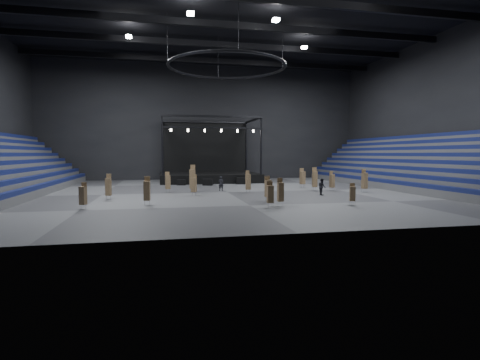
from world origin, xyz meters
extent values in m
plane|color=#4A4B4D|center=(0.00, 0.00, 0.00)|extent=(50.00, 50.00, 0.00)
cube|color=black|center=(0.00, 0.00, 18.00)|extent=(50.00, 42.00, 0.20)
cube|color=black|center=(0.00, 21.00, 9.00)|extent=(50.00, 0.20, 18.00)
cube|color=black|center=(0.00, -21.00, 9.00)|extent=(50.00, 0.20, 18.00)
cube|color=black|center=(25.00, 0.00, 9.00)|extent=(0.20, 42.00, 18.00)
cube|color=#4A4B4D|center=(-21.40, 0.00, 0.38)|extent=(7.20, 40.00, 0.75)
cube|color=#0D123B|center=(-18.12, 0.00, 0.95)|extent=(0.59, 40.00, 0.40)
cube|color=#0D123B|center=(-19.02, 0.00, 1.70)|extent=(0.59, 40.00, 0.40)
cube|color=#0D123B|center=(-19.91, 0.00, 2.45)|extent=(0.59, 40.00, 0.40)
cube|color=#0D123B|center=(-20.82, 0.00, 3.20)|extent=(0.59, 40.00, 0.40)
cube|color=#4A4B4D|center=(21.40, 0.00, 0.38)|extent=(7.20, 40.00, 0.75)
cube|color=#0D123B|center=(18.12, 0.00, 0.95)|extent=(0.59, 40.00, 0.40)
cube|color=#4A4B4D|center=(21.85, 0.00, 0.75)|extent=(6.30, 40.00, 1.50)
cube|color=#0D123B|center=(19.02, 0.00, 1.70)|extent=(0.59, 40.00, 0.40)
cube|color=#4A4B4D|center=(22.30, 0.00, 1.12)|extent=(5.40, 40.00, 2.25)
cube|color=#0D123B|center=(19.91, 0.00, 2.45)|extent=(0.59, 40.00, 0.40)
cube|color=#4A4B4D|center=(22.75, 0.00, 1.50)|extent=(4.50, 40.00, 3.00)
cube|color=#0D123B|center=(20.82, 0.00, 3.20)|extent=(0.59, 40.00, 0.40)
cube|color=#4A4B4D|center=(23.20, 0.00, 1.88)|extent=(3.60, 40.00, 3.75)
cube|color=#0D123B|center=(21.71, 0.00, 3.95)|extent=(0.59, 40.00, 0.40)
cube|color=#4A4B4D|center=(23.65, 0.00, 2.25)|extent=(2.70, 40.00, 4.50)
cube|color=#0D123B|center=(22.61, 0.00, 4.70)|extent=(0.59, 40.00, 0.40)
cube|color=#4A4B4D|center=(24.10, 0.00, 2.62)|extent=(1.80, 40.00, 5.25)
cube|color=#0D123B|center=(23.52, 0.00, 5.45)|extent=(0.59, 40.00, 0.40)
cube|color=#4A4B4D|center=(24.55, 0.00, 3.00)|extent=(0.90, 40.00, 6.00)
cube|color=#0D123B|center=(24.41, 0.00, 6.20)|extent=(0.59, 40.00, 0.40)
cube|color=black|center=(0.00, 15.50, 0.60)|extent=(14.00, 10.00, 1.20)
cube|color=black|center=(0.00, 20.30, 5.20)|extent=(13.30, 0.30, 8.00)
cylinder|color=black|center=(-6.60, 10.90, 5.10)|extent=(0.24, 0.24, 7.80)
cylinder|color=black|center=(-6.60, 20.10, 5.10)|extent=(0.24, 0.24, 7.80)
cylinder|color=black|center=(6.60, 10.90, 5.10)|extent=(0.24, 0.24, 7.80)
cylinder|color=black|center=(6.60, 20.10, 5.10)|extent=(0.24, 0.24, 7.80)
cube|color=black|center=(0.00, 10.90, 9.00)|extent=(13.40, 0.25, 0.25)
cube|color=black|center=(0.00, 20.10, 9.00)|extent=(13.40, 0.25, 0.25)
cube|color=black|center=(0.00, 10.90, 7.50)|extent=(13.40, 0.20, 0.20)
cylinder|color=white|center=(-5.50, 10.90, 7.10)|extent=(0.24, 0.24, 0.35)
cylinder|color=white|center=(-3.30, 10.90, 7.10)|extent=(0.24, 0.24, 0.35)
cylinder|color=white|center=(-1.10, 10.90, 7.10)|extent=(0.24, 0.24, 0.35)
cylinder|color=white|center=(1.10, 10.90, 7.10)|extent=(0.24, 0.24, 0.35)
cylinder|color=white|center=(3.30, 10.90, 7.10)|extent=(0.24, 0.24, 0.35)
cylinder|color=white|center=(5.50, 10.90, 7.10)|extent=(0.24, 0.24, 0.35)
torus|color=black|center=(0.00, 0.00, 13.00)|extent=(12.30, 12.30, 0.30)
cylinder|color=black|center=(6.00, 0.00, 15.50)|extent=(0.04, 0.04, 5.00)
cylinder|color=black|center=(0.00, 6.00, 15.50)|extent=(0.04, 0.04, 5.00)
cylinder|color=black|center=(-6.00, 0.00, 15.50)|extent=(0.04, 0.04, 5.00)
cylinder|color=black|center=(0.00, -6.00, 15.50)|extent=(0.04, 0.04, 5.00)
cube|color=black|center=(0.00, 0.00, 17.20)|extent=(49.00, 0.35, 0.70)
cube|color=black|center=(0.00, 7.00, 17.20)|extent=(49.00, 0.35, 0.70)
cube|color=black|center=(0.00, 15.00, 17.20)|extent=(49.00, 0.35, 0.70)
cube|color=white|center=(-10.00, 4.00, 16.60)|extent=(0.60, 0.60, 0.25)
cube|color=white|center=(10.00, 4.00, 16.60)|extent=(0.60, 0.60, 0.25)
cube|color=white|center=(-4.00, -4.00, 16.60)|extent=(0.60, 0.60, 0.25)
cube|color=white|center=(4.00, -4.00, 16.60)|extent=(0.60, 0.60, 0.25)
cube|color=black|center=(-4.28, 9.71, 0.37)|extent=(1.21, 0.85, 0.73)
cube|color=black|center=(-1.02, 8.74, 0.42)|extent=(1.37, 0.95, 0.83)
cube|color=black|center=(3.61, 9.73, 0.44)|extent=(1.36, 0.75, 0.88)
cylinder|color=silver|center=(-3.90, -2.94, 0.18)|extent=(0.03, 0.03, 0.37)
cylinder|color=silver|center=(-3.90, -2.59, 0.18)|extent=(0.03, 0.03, 0.37)
cylinder|color=silver|center=(-3.55, -2.94, 0.18)|extent=(0.03, 0.03, 0.37)
cylinder|color=silver|center=(-3.55, -2.59, 0.18)|extent=(0.03, 0.03, 0.37)
cube|color=#917450|center=(-3.72, -2.77, 1.05)|extent=(0.58, 0.58, 1.37)
cube|color=#917450|center=(-3.65, -2.60, 1.69)|extent=(0.41, 0.22, 0.75)
cylinder|color=silver|center=(7.71, -12.16, 0.17)|extent=(0.03, 0.03, 0.34)
cylinder|color=silver|center=(7.71, -11.84, 0.17)|extent=(0.03, 0.03, 0.34)
cylinder|color=silver|center=(8.03, -12.16, 0.17)|extent=(0.03, 0.03, 0.34)
cylinder|color=silver|center=(8.03, -11.84, 0.17)|extent=(0.03, 0.03, 0.34)
cube|color=#917450|center=(7.87, -12.00, 0.91)|extent=(0.52, 0.52, 1.14)
cube|color=#917450|center=(7.93, -11.84, 1.43)|extent=(0.39, 0.18, 0.63)
cylinder|color=silver|center=(-12.51, -10.13, 0.17)|extent=(0.03, 0.03, 0.35)
cylinder|color=silver|center=(-12.51, -9.80, 0.17)|extent=(0.03, 0.03, 0.35)
cylinder|color=silver|center=(-12.18, -10.13, 0.17)|extent=(0.03, 0.03, 0.35)
cylinder|color=silver|center=(-12.18, -9.80, 0.17)|extent=(0.03, 0.03, 0.35)
cube|color=#917450|center=(-12.34, -9.97, 1.00)|extent=(0.54, 0.54, 1.31)
cube|color=#917450|center=(-12.28, -9.81, 1.61)|extent=(0.39, 0.20, 0.72)
cylinder|color=silver|center=(1.80, -1.44, 0.18)|extent=(0.03, 0.03, 0.35)
cylinder|color=silver|center=(1.80, -1.11, 0.18)|extent=(0.03, 0.03, 0.35)
cylinder|color=silver|center=(2.13, -1.44, 0.18)|extent=(0.03, 0.03, 0.35)
cylinder|color=silver|center=(2.13, -1.11, 0.18)|extent=(0.03, 0.03, 0.35)
cube|color=#917450|center=(1.97, -1.27, 1.14)|extent=(0.49, 0.49, 1.59)
cube|color=#917450|center=(1.94, -1.10, 1.89)|extent=(0.41, 0.12, 0.87)
cylinder|color=silver|center=(-3.84, -0.08, 0.22)|extent=(0.03, 0.03, 0.44)
cylinder|color=silver|center=(-3.84, 0.33, 0.22)|extent=(0.03, 0.03, 0.44)
cylinder|color=silver|center=(-3.42, -0.08, 0.22)|extent=(0.03, 0.03, 0.44)
cylinder|color=silver|center=(-3.42, 0.33, 0.22)|extent=(0.03, 0.03, 0.44)
cube|color=#917450|center=(-3.63, 0.13, 1.43)|extent=(0.66, 0.66, 1.98)
cube|color=#917450|center=(-3.56, 0.34, 2.37)|extent=(0.50, 0.21, 1.09)
cylinder|color=silver|center=(1.89, -8.52, 0.20)|extent=(0.03, 0.03, 0.39)
cylinder|color=silver|center=(1.89, -8.15, 0.20)|extent=(0.03, 0.03, 0.39)
cylinder|color=silver|center=(2.26, -8.52, 0.20)|extent=(0.03, 0.03, 0.39)
cylinder|color=silver|center=(2.26, -8.15, 0.20)|extent=(0.03, 0.03, 0.39)
cube|color=#917450|center=(2.07, -8.33, 1.10)|extent=(0.53, 0.53, 1.43)
cube|color=#917450|center=(2.04, -8.14, 1.77)|extent=(0.45, 0.12, 0.79)
cylinder|color=silver|center=(-8.06, -8.93, 0.19)|extent=(0.03, 0.03, 0.38)
cylinder|color=silver|center=(-8.06, -8.56, 0.19)|extent=(0.03, 0.03, 0.38)
cylinder|color=silver|center=(-7.70, -8.93, 0.19)|extent=(0.03, 0.03, 0.38)
cylinder|color=silver|center=(-7.70, -8.56, 0.19)|extent=(0.03, 0.03, 0.38)
cube|color=#917450|center=(-7.88, -8.75, 1.14)|extent=(0.52, 0.52, 1.52)
cube|color=#917450|center=(-7.85, -8.55, 1.85)|extent=(0.45, 0.12, 0.84)
cylinder|color=silver|center=(11.23, -1.21, 0.18)|extent=(0.03, 0.03, 0.36)
cylinder|color=silver|center=(11.23, -0.86, 0.18)|extent=(0.03, 0.03, 0.36)
cylinder|color=silver|center=(11.57, -1.21, 0.18)|extent=(0.03, 0.03, 0.36)
cylinder|color=silver|center=(11.57, -0.86, 0.18)|extent=(0.03, 0.03, 0.36)
cube|color=#917450|center=(11.40, -1.04, 1.09)|extent=(0.52, 0.52, 1.45)
cube|color=#917450|center=(11.36, -0.86, 1.76)|extent=(0.42, 0.15, 0.80)
cylinder|color=silver|center=(2.06, -11.39, 0.18)|extent=(0.03, 0.03, 0.36)
cylinder|color=silver|center=(2.06, -11.05, 0.18)|extent=(0.03, 0.03, 0.36)
cylinder|color=silver|center=(2.40, -11.39, 0.18)|extent=(0.03, 0.03, 0.36)
cylinder|color=silver|center=(2.40, -11.05, 0.18)|extent=(0.03, 0.03, 0.36)
cube|color=#917450|center=(2.23, -11.22, 1.09)|extent=(0.43, 0.43, 1.46)
cube|color=#917450|center=(2.23, -11.04, 1.77)|extent=(0.41, 0.05, 0.80)
cylinder|color=silver|center=(9.42, 2.92, 0.22)|extent=(0.03, 0.03, 0.43)
cylinder|color=silver|center=(9.42, 3.34, 0.22)|extent=(0.03, 0.03, 0.43)
cylinder|color=silver|center=(9.83, 2.92, 0.22)|extent=(0.03, 0.03, 0.43)
cylinder|color=silver|center=(9.83, 3.34, 0.22)|extent=(0.03, 0.03, 0.43)
cube|color=#917450|center=(9.62, 3.13, 1.19)|extent=(0.60, 0.60, 1.52)
cube|color=#917450|center=(9.59, 3.34, 1.90)|extent=(0.50, 0.15, 0.83)
cylinder|color=silver|center=(-6.32, 0.47, 0.19)|extent=(0.03, 0.03, 0.39)
cylinder|color=silver|center=(-6.32, 0.84, 0.19)|extent=(0.03, 0.03, 0.39)
cylinder|color=silver|center=(-5.95, 0.47, 0.19)|extent=(0.03, 0.03, 0.39)
cylinder|color=silver|center=(-5.95, 0.84, 0.19)|extent=(0.03, 0.03, 0.39)
cube|color=#917450|center=(-6.13, 0.66, 1.11)|extent=(0.56, 0.56, 1.44)
cube|color=#917450|center=(-6.17, 0.85, 1.78)|extent=(0.45, 0.15, 0.79)
cylinder|color=silver|center=(1.00, -12.18, 0.19)|extent=(0.03, 0.03, 0.37)
cylinder|color=silver|center=(1.00, -11.82, 0.19)|extent=(0.03, 0.03, 0.37)
cylinder|color=silver|center=(1.36, -12.18, 0.19)|extent=(0.03, 0.03, 0.37)
cylinder|color=silver|center=(1.36, -11.82, 0.19)|extent=(0.03, 0.03, 0.37)
cube|color=#917450|center=(1.18, -12.00, 1.02)|extent=(0.47, 0.47, 1.29)
cube|color=#917450|center=(1.19, -11.81, 1.62)|extent=(0.43, 0.08, 0.71)
cylinder|color=silver|center=(9.42, -0.69, 0.21)|extent=(0.03, 0.03, 0.41)
cylinder|color=silver|center=(9.42, -0.30, 0.21)|extent=(0.03, 0.03, 0.41)
cylinder|color=silver|center=(9.81, -0.69, 0.21)|extent=(0.03, 0.03, 0.41)
cylinder|color=silver|center=(9.81, -0.30, 0.21)|extent=(0.03, 0.03, 0.41)
cube|color=#917450|center=(9.62, -0.49, 1.27)|extent=(0.56, 0.56, 1.72)
cube|color=#917450|center=(9.65, -0.29, 2.08)|extent=(0.48, 0.13, 0.95)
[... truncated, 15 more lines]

